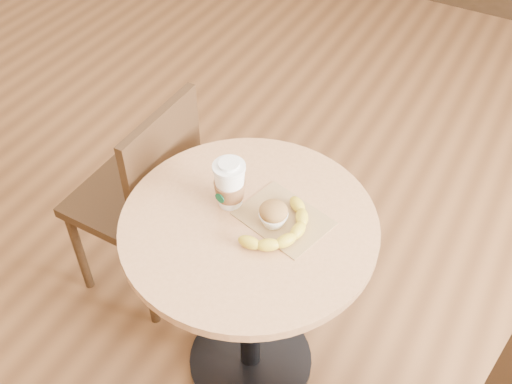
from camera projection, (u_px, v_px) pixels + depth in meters
cafe_table at (250, 269)px, 1.79m from camera, size 0.72×0.72×0.75m
chair_left at (144, 195)px, 2.09m from camera, size 0.39×0.39×0.88m
kraft_bag at (284, 218)px, 1.65m from camera, size 0.28×0.24×0.00m
coffee_cup at (230, 185)px, 1.65m from camera, size 0.09×0.09×0.15m
muffin at (273, 214)px, 1.61m from camera, size 0.08×0.08×0.07m
banana at (281, 226)px, 1.61m from camera, size 0.23×0.29×0.03m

